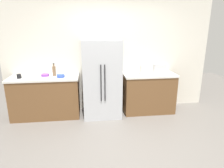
{
  "coord_description": "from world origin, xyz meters",
  "views": [
    {
      "loc": [
        -0.49,
        -2.92,
        1.99
      ],
      "look_at": [
        -0.08,
        0.41,
        0.99
      ],
      "focal_mm": 31.9,
      "sensor_mm": 36.0,
      "label": 1
    }
  ],
  "objects_px": {
    "bowl_b": "(45,75)",
    "refrigerator": "(102,79)",
    "bottle_a": "(54,71)",
    "cup_b": "(19,76)",
    "rice_cooker": "(145,68)",
    "toaster": "(159,69)",
    "cup_a": "(166,70)",
    "bowl_a": "(61,76)"
  },
  "relations": [
    {
      "from": "rice_cooker",
      "to": "bowl_b",
      "type": "height_order",
      "value": "rice_cooker"
    },
    {
      "from": "refrigerator",
      "to": "bowl_a",
      "type": "relative_size",
      "value": 10.16
    },
    {
      "from": "bottle_a",
      "to": "cup_b",
      "type": "distance_m",
      "value": 0.71
    },
    {
      "from": "rice_cooker",
      "to": "cup_a",
      "type": "height_order",
      "value": "rice_cooker"
    },
    {
      "from": "cup_a",
      "to": "bowl_b",
      "type": "bearing_deg",
      "value": -178.97
    },
    {
      "from": "rice_cooker",
      "to": "bottle_a",
      "type": "relative_size",
      "value": 1.11
    },
    {
      "from": "refrigerator",
      "to": "cup_a",
      "type": "relative_size",
      "value": 21.35
    },
    {
      "from": "rice_cooker",
      "to": "cup_b",
      "type": "bearing_deg",
      "value": -179.97
    },
    {
      "from": "cup_b",
      "to": "bowl_b",
      "type": "relative_size",
      "value": 0.53
    },
    {
      "from": "bowl_b",
      "to": "refrigerator",
      "type": "bearing_deg",
      "value": -4.86
    },
    {
      "from": "bottle_a",
      "to": "bowl_b",
      "type": "xyz_separation_m",
      "value": [
        -0.2,
        -0.0,
        -0.09
      ]
    },
    {
      "from": "cup_b",
      "to": "rice_cooker",
      "type": "bearing_deg",
      "value": 0.03
    },
    {
      "from": "rice_cooker",
      "to": "bottle_a",
      "type": "xyz_separation_m",
      "value": [
        -1.99,
        0.13,
        -0.04
      ]
    },
    {
      "from": "cup_a",
      "to": "cup_b",
      "type": "height_order",
      "value": "cup_b"
    },
    {
      "from": "bottle_a",
      "to": "bowl_b",
      "type": "distance_m",
      "value": 0.21
    },
    {
      "from": "cup_a",
      "to": "bowl_a",
      "type": "height_order",
      "value": "cup_a"
    },
    {
      "from": "refrigerator",
      "to": "bottle_a",
      "type": "relative_size",
      "value": 6.13
    },
    {
      "from": "toaster",
      "to": "cup_a",
      "type": "relative_size",
      "value": 3.28
    },
    {
      "from": "refrigerator",
      "to": "toaster",
      "type": "relative_size",
      "value": 6.51
    },
    {
      "from": "refrigerator",
      "to": "bottle_a",
      "type": "bearing_deg",
      "value": 173.97
    },
    {
      "from": "bottle_a",
      "to": "refrigerator",
      "type": "bearing_deg",
      "value": -6.03
    },
    {
      "from": "toaster",
      "to": "bowl_b",
      "type": "height_order",
      "value": "toaster"
    },
    {
      "from": "rice_cooker",
      "to": "cup_b",
      "type": "xyz_separation_m",
      "value": [
        -2.68,
        -0.0,
        -0.1
      ]
    },
    {
      "from": "toaster",
      "to": "bowl_a",
      "type": "distance_m",
      "value": 2.2
    },
    {
      "from": "bottle_a",
      "to": "cup_a",
      "type": "distance_m",
      "value": 2.57
    },
    {
      "from": "cup_a",
      "to": "refrigerator",
      "type": "bearing_deg",
      "value": -174.3
    },
    {
      "from": "cup_b",
      "to": "bowl_a",
      "type": "xyz_separation_m",
      "value": [
        0.85,
        -0.03,
        -0.01
      ]
    },
    {
      "from": "cup_b",
      "to": "bowl_a",
      "type": "distance_m",
      "value": 0.85
    },
    {
      "from": "toaster",
      "to": "cup_a",
      "type": "height_order",
      "value": "toaster"
    },
    {
      "from": "cup_a",
      "to": "bowl_b",
      "type": "xyz_separation_m",
      "value": [
        -2.76,
        -0.05,
        -0.02
      ]
    },
    {
      "from": "bowl_a",
      "to": "cup_b",
      "type": "bearing_deg",
      "value": 178.18
    },
    {
      "from": "refrigerator",
      "to": "cup_b",
      "type": "xyz_separation_m",
      "value": [
        -1.72,
        -0.02,
        0.11
      ]
    },
    {
      "from": "bottle_a",
      "to": "bowl_a",
      "type": "xyz_separation_m",
      "value": [
        0.15,
        -0.15,
        -0.08
      ]
    },
    {
      "from": "bowl_a",
      "to": "bowl_b",
      "type": "relative_size",
      "value": 0.97
    },
    {
      "from": "rice_cooker",
      "to": "bowl_b",
      "type": "relative_size",
      "value": 1.78
    },
    {
      "from": "refrigerator",
      "to": "bottle_a",
      "type": "height_order",
      "value": "refrigerator"
    },
    {
      "from": "cup_a",
      "to": "cup_b",
      "type": "distance_m",
      "value": 3.27
    },
    {
      "from": "rice_cooker",
      "to": "cup_a",
      "type": "relative_size",
      "value": 3.85
    },
    {
      "from": "bottle_a",
      "to": "cup_a",
      "type": "height_order",
      "value": "bottle_a"
    },
    {
      "from": "toaster",
      "to": "bottle_a",
      "type": "distance_m",
      "value": 2.35
    },
    {
      "from": "bowl_b",
      "to": "bowl_a",
      "type": "bearing_deg",
      "value": -23.13
    },
    {
      "from": "bowl_b",
      "to": "cup_a",
      "type": "bearing_deg",
      "value": 1.03
    }
  ]
}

